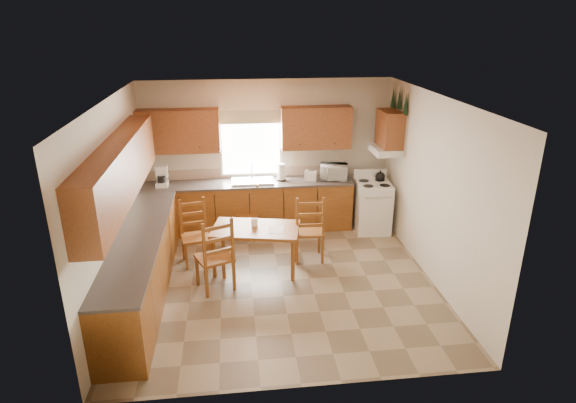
{
  "coord_description": "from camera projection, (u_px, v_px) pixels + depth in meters",
  "views": [
    {
      "loc": [
        -0.63,
        -6.29,
        3.69
      ],
      "look_at": [
        0.15,
        0.3,
        1.15
      ],
      "focal_mm": 30.0,
      "sensor_mm": 36.0,
      "label": 1
    }
  ],
  "objects": [
    {
      "name": "ceiling",
      "position": [
        279.0,
        99.0,
        6.26
      ],
      "size": [
        4.5,
        4.5,
        0.0
      ],
      "primitive_type": "plane",
      "color": "brown",
      "rests_on": "floor"
    },
    {
      "name": "window_valance",
      "position": [
        250.0,
        117.0,
        8.49
      ],
      "size": [
        1.19,
        0.01,
        0.24
      ],
      "primitive_type": "cube",
      "color": "#4C6535",
      "rests_on": "wall_back"
    },
    {
      "name": "pine_decal_b",
      "position": [
        399.0,
        98.0,
        8.13
      ],
      "size": [
        0.22,
        0.22,
        0.36
      ],
      "primitive_type": "cone",
      "color": "black",
      "rests_on": "wall_right"
    },
    {
      "name": "wall_front",
      "position": [
        303.0,
        276.0,
        4.65
      ],
      "size": [
        4.5,
        4.5,
        0.0
      ],
      "primitive_type": "plane",
      "color": "beige",
      "rests_on": "floor"
    },
    {
      "name": "upper_cab_back_left",
      "position": [
        179.0,
        131.0,
        8.32
      ],
      "size": [
        1.41,
        0.33,
        0.75
      ],
      "primitive_type": "cube",
      "color": "brown",
      "rests_on": "wall_back"
    },
    {
      "name": "counter_left",
      "position": [
        139.0,
        237.0,
        6.55
      ],
      "size": [
        0.63,
        3.6,
        0.04
      ],
      "primitive_type": "cube",
      "color": "#443C38",
      "rests_on": "lower_cab_left"
    },
    {
      "name": "chair_near_right",
      "position": [
        309.0,
        227.0,
        7.69
      ],
      "size": [
        0.49,
        0.46,
        1.12
      ],
      "primitive_type": "cube",
      "rotation": [
        0.0,
        0.0,
        3.1
      ],
      "color": "brown",
      "rests_on": "floor"
    },
    {
      "name": "upper_cab_stove",
      "position": [
        390.0,
        129.0,
        8.3
      ],
      "size": [
        0.33,
        0.62,
        0.62
      ],
      "primitive_type": "cube",
      "color": "brown",
      "rests_on": "wall_right"
    },
    {
      "name": "upper_cab_left",
      "position": [
        120.0,
        170.0,
        6.19
      ],
      "size": [
        0.33,
        3.6,
        0.75
      ],
      "primitive_type": "cube",
      "color": "brown",
      "rests_on": "wall_left"
    },
    {
      "name": "counter_back",
      "position": [
        248.0,
        183.0,
        8.67
      ],
      "size": [
        3.75,
        0.63,
        0.04
      ],
      "primitive_type": "cube",
      "color": "#443C38",
      "rests_on": "lower_cab_back"
    },
    {
      "name": "chair_near_left",
      "position": [
        214.0,
        253.0,
        6.83
      ],
      "size": [
        0.61,
        0.6,
        1.12
      ],
      "primitive_type": "cube",
      "rotation": [
        0.0,
        0.0,
        3.54
      ],
      "color": "brown",
      "rests_on": "floor"
    },
    {
      "name": "chair_far_left",
      "position": [
        195.0,
        233.0,
        7.57
      ],
      "size": [
        0.51,
        0.49,
        1.03
      ],
      "primitive_type": "cube",
      "rotation": [
        0.0,
        0.0,
        0.2
      ],
      "color": "brown",
      "rests_on": "floor"
    },
    {
      "name": "window_pane",
      "position": [
        251.0,
        144.0,
        8.69
      ],
      "size": [
        1.05,
        0.01,
        1.1
      ],
      "primitive_type": "cube",
      "color": "white",
      "rests_on": "wall_back"
    },
    {
      "name": "sink_basin",
      "position": [
        253.0,
        181.0,
        8.66
      ],
      "size": [
        0.75,
        0.45,
        0.04
      ],
      "primitive_type": "cube",
      "color": "silver",
      "rests_on": "counter_back"
    },
    {
      "name": "wall_left",
      "position": [
        114.0,
        203.0,
        6.49
      ],
      "size": [
        4.5,
        4.5,
        0.0
      ],
      "primitive_type": "plane",
      "color": "beige",
      "rests_on": "floor"
    },
    {
      "name": "range_hood",
      "position": [
        385.0,
        150.0,
        8.43
      ],
      "size": [
        0.44,
        0.62,
        0.12
      ],
      "primitive_type": "cube",
      "color": "silver",
      "rests_on": "wall_right"
    },
    {
      "name": "wall_back",
      "position": [
        267.0,
        154.0,
        8.83
      ],
      "size": [
        4.5,
        4.5,
        0.0
      ],
      "primitive_type": "plane",
      "color": "beige",
      "rests_on": "floor"
    },
    {
      "name": "chair_far_right",
      "position": [
        247.0,
        213.0,
        8.48
      ],
      "size": [
        0.5,
        0.48,
        0.95
      ],
      "primitive_type": "cube",
      "rotation": [
        0.0,
        0.0,
        -0.32
      ],
      "color": "brown",
      "rests_on": "floor"
    },
    {
      "name": "dining_table",
      "position": [
        256.0,
        248.0,
        7.44
      ],
      "size": [
        1.43,
        1.0,
        0.7
      ],
      "primitive_type": "cube",
      "rotation": [
        0.0,
        0.0,
        -0.2
      ],
      "color": "brown",
      "rests_on": "floor"
    },
    {
      "name": "backsplash",
      "position": [
        248.0,
        173.0,
        8.9
      ],
      "size": [
        3.75,
        0.01,
        0.18
      ],
      "primitive_type": "cube",
      "color": "#9E8369",
      "rests_on": "counter_back"
    },
    {
      "name": "coffeemaker",
      "position": [
        161.0,
        176.0,
        8.39
      ],
      "size": [
        0.22,
        0.26,
        0.36
      ],
      "primitive_type": "cube",
      "rotation": [
        0.0,
        0.0,
        0.01
      ],
      "color": "silver",
      "rests_on": "counter_back"
    },
    {
      "name": "toaster",
      "position": [
        311.0,
        176.0,
        8.74
      ],
      "size": [
        0.24,
        0.2,
        0.17
      ],
      "primitive_type": "cube",
      "rotation": [
        0.0,
        0.0,
        -0.38
      ],
      "color": "silver",
      "rests_on": "counter_back"
    },
    {
      "name": "paper_towel",
      "position": [
        281.0,
        172.0,
        8.71
      ],
      "size": [
        0.16,
        0.16,
        0.31
      ],
      "primitive_type": "cylinder",
      "rotation": [
        0.0,
        0.0,
        0.25
      ],
      "color": "white",
      "rests_on": "counter_back"
    },
    {
      "name": "window_frame",
      "position": [
        251.0,
        144.0,
        8.69
      ],
      "size": [
        1.13,
        0.02,
        1.18
      ],
      "primitive_type": "cube",
      "color": "silver",
      "rests_on": "wall_back"
    },
    {
      "name": "microwave",
      "position": [
        334.0,
        172.0,
        8.78
      ],
      "size": [
        0.52,
        0.42,
        0.28
      ],
      "primitive_type": "imported",
      "rotation": [
        0.0,
        0.0,
        -0.21
      ],
      "color": "silver",
      "rests_on": "counter_back"
    },
    {
      "name": "table_paper",
      "position": [
        276.0,
        229.0,
        7.25
      ],
      "size": [
        0.28,
        0.34,
        0.0
      ],
      "primitive_type": "cube",
      "rotation": [
        0.0,
        0.0,
        -0.21
      ],
      "color": "white",
      "rests_on": "dining_table"
    },
    {
      "name": "pine_decal_a",
      "position": [
        406.0,
        104.0,
        7.85
      ],
      "size": [
        0.22,
        0.22,
        0.36
      ],
      "primitive_type": "cone",
      "color": "black",
      "rests_on": "wall_right"
    },
    {
      "name": "pine_decal_c",
      "position": [
        393.0,
        98.0,
        8.44
      ],
      "size": [
        0.22,
        0.22,
        0.36
      ],
      "primitive_type": "cone",
      "color": "black",
      "rests_on": "wall_right"
    },
    {
      "name": "stove",
      "position": [
        373.0,
        207.0,
        8.78
      ],
      "size": [
        0.65,
        0.67,
        0.9
      ],
      "primitive_type": "cube",
      "rotation": [
        0.0,
        0.0,
        -0.08
      ],
      "color": "silver",
      "rests_on": "floor"
    },
    {
      "name": "table_card",
      "position": [
        254.0,
        223.0,
        7.33
      ],
      "size": [
        0.1,
        0.03,
        0.13
      ],
      "primitive_type": "cube",
      "rotation": [
        0.0,
        0.0,
        0.08
      ],
      "color": "white",
      "rests_on": "dining_table"
    },
    {
      "name": "lower_cab_back",
      "position": [
        249.0,
        207.0,
        8.83
      ],
      "size": [
        3.75,
        0.6,
        0.88
      ],
      "primitive_type": "cube",
      "color": "brown",
      "rests_on": "floor"
    },
    {
      "name": "upper_cab_back_right",
      "position": [
        316.0,
        128.0,
        8.59
      ],
      "size": [
        1.25,
        0.33,
        0.75
      ],
      "primitive_type": "cube",
      "color": "brown",
      "rests_on": "wall_back"
    },
    {
      "name": "lower_cab_left",
      "position": [
        143.0,
        267.0,
        6.71
      ],
      "size": [
        0.6,
        3.6,
        0.88
      ],
      "primitive_type": "cube",
      "color": "brown",
      "rests_on": "floor"
    },
    {
      "name": "floor",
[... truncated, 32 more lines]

